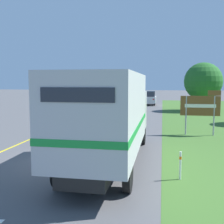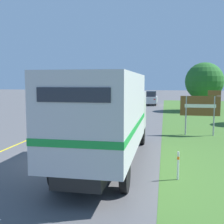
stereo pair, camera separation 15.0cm
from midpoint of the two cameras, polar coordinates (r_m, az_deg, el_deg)
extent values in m
plane|color=#515154|center=(11.92, -8.70, -9.78)|extent=(200.00, 200.00, 0.00)
cube|color=yellow|center=(24.12, -7.89, -1.66)|extent=(0.12, 55.42, 0.01)
cube|color=white|center=(12.13, -8.33, -9.46)|extent=(0.12, 2.60, 0.01)
cube|color=white|center=(18.36, -1.76, -4.06)|extent=(0.12, 2.60, 0.01)
cube|color=white|center=(24.77, 1.40, -1.40)|extent=(0.12, 2.60, 0.01)
cube|color=white|center=(31.27, 3.26, 0.17)|extent=(0.12, 2.60, 0.01)
cube|color=white|center=(37.80, 4.47, 1.19)|extent=(0.12, 2.60, 0.01)
cylinder|color=black|center=(15.10, -2.06, -4.37)|extent=(0.22, 1.00, 1.00)
cylinder|color=black|center=(14.80, 6.05, -4.61)|extent=(0.22, 1.00, 1.00)
cylinder|color=black|center=(9.00, -11.14, -11.80)|extent=(0.22, 1.00, 1.00)
cylinder|color=black|center=(8.49, 2.74, -12.81)|extent=(0.22, 1.00, 1.00)
cube|color=black|center=(11.33, -0.74, -6.99)|extent=(1.36, 8.72, 0.36)
cube|color=#B7B7BC|center=(10.06, -1.88, 0.15)|extent=(2.48, 6.62, 2.69)
cube|color=#198C38|center=(10.12, -1.87, -2.50)|extent=(2.50, 6.64, 0.20)
cube|color=#232833|center=(6.80, -7.78, 3.46)|extent=(1.86, 0.03, 0.36)
cube|color=#B7B7BC|center=(14.37, 1.76, 0.37)|extent=(2.38, 2.10, 1.90)
cube|color=#283342|center=(15.39, 2.35, 1.64)|extent=(2.11, 0.03, 0.85)
cylinder|color=black|center=(28.81, -2.22, 0.32)|extent=(0.16, 0.66, 0.66)
cylinder|color=black|center=(28.53, 0.67, 0.26)|extent=(0.16, 0.66, 0.66)
cylinder|color=black|center=(26.30, -3.44, -0.25)|extent=(0.16, 0.66, 0.66)
cylinder|color=black|center=(25.99, -0.28, -0.31)|extent=(0.16, 0.66, 0.66)
cube|color=white|center=(27.35, -1.30, 0.97)|extent=(1.80, 4.19, 0.92)
cube|color=#282D38|center=(27.12, -1.38, 2.73)|extent=(1.55, 2.30, 0.78)
cube|color=red|center=(25.43, -3.64, 0.93)|extent=(0.20, 0.03, 0.14)
cube|color=red|center=(25.16, -0.85, 0.89)|extent=(0.20, 0.03, 0.14)
cylinder|color=black|center=(41.21, 6.54, 2.04)|extent=(0.16, 0.66, 0.66)
cylinder|color=black|center=(41.15, 8.60, 2.00)|extent=(0.16, 0.66, 0.66)
cylinder|color=black|center=(38.79, 6.31, 1.79)|extent=(0.16, 0.66, 0.66)
cylinder|color=black|center=(38.72, 8.49, 1.75)|extent=(0.16, 0.66, 0.66)
cube|color=silver|center=(39.93, 7.50, 2.53)|extent=(1.80, 3.93, 0.89)
cube|color=#282D38|center=(39.73, 7.50, 3.70)|extent=(1.55, 2.16, 0.75)
cube|color=red|center=(37.99, 6.40, 2.60)|extent=(0.20, 0.03, 0.14)
cube|color=red|center=(37.92, 8.31, 2.57)|extent=(0.20, 0.03, 0.14)
cylinder|color=#9E9EA3|center=(17.85, 14.57, -0.66)|extent=(0.09, 0.09, 2.40)
cylinder|color=#9E9EA3|center=(18.05, 19.79, -0.75)|extent=(0.09, 0.09, 2.40)
cube|color=brown|center=(17.87, 17.25, 1.20)|extent=(2.35, 0.06, 1.21)
cube|color=brown|center=(17.94, 19.87, 3.64)|extent=(0.75, 0.06, 0.32)
cube|color=silver|center=(17.84, 17.27, 1.19)|extent=(1.84, 0.02, 0.22)
cylinder|color=brown|center=(33.09, 17.77, 1.62)|extent=(0.43, 0.43, 1.63)
sphere|color=#236023|center=(33.00, 17.91, 5.95)|extent=(4.20, 4.20, 4.20)
cylinder|color=white|center=(9.77, 13.27, -10.56)|extent=(0.07, 0.07, 0.95)
cylinder|color=orange|center=(9.69, 13.30, -9.05)|extent=(0.08, 0.08, 0.10)
camera|label=1|loc=(0.08, -90.22, -0.02)|focal=45.00mm
camera|label=2|loc=(0.08, 89.78, 0.02)|focal=45.00mm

